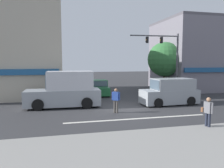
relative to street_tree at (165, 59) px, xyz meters
name	(u,v)px	position (x,y,z in m)	size (l,w,h in m)	color
ground_plane	(122,107)	(-7.21, -7.39, -3.74)	(120.00, 120.00, 0.00)	#333335
lane_marking_stripe	(138,119)	(-7.21, -10.89, -3.74)	(9.00, 0.24, 0.01)	silver
sidewalk_curb	(183,149)	(-7.21, -15.89, -3.66)	(40.00, 5.00, 0.16)	gray
building_left_block	(5,47)	(-17.40, 2.02, 1.33)	(11.60, 11.02, 10.14)	#B7AD99
building_right_corner	(200,55)	(5.93, 1.85, 0.59)	(10.56, 9.00, 8.68)	slate
street_tree	(165,59)	(0.00, 0.00, 0.00)	(3.97, 3.97, 5.74)	#4C3823
utility_pole_near_left	(27,58)	(-14.59, -2.83, 0.03)	(1.40, 0.22, 7.26)	brown
traffic_light_mast	(168,55)	(-1.51, -3.60, 0.43)	(4.89, 0.42, 6.20)	#47474C
sedan_approaching_near	(99,88)	(-7.82, -0.71, -3.03)	(2.06, 4.19, 1.58)	#1E6033
box_truck_crossing_rightbound	(66,91)	(-11.41, -6.26, -2.49)	(5.66, 2.38, 2.75)	#999EA3
van_crossing_leftbound	(170,92)	(-3.10, -7.19, -2.74)	(4.65, 2.15, 2.11)	#999EA3
pedestrian_foreground_with_bag	(208,111)	(-4.51, -13.72, -2.79)	(0.33, 0.69, 1.67)	#232838
pedestrian_mid_crossing	(116,99)	(-8.16, -9.07, -2.79)	(0.51, 0.37, 1.67)	#4C4742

